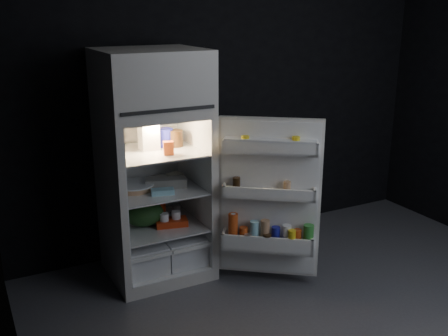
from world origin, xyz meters
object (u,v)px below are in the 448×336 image
egg_carton (166,183)px  yogurt_tray (172,222)px  fridge_door (269,202)px  milk_jug (149,134)px  refrigerator (153,158)px

egg_carton → yogurt_tray: (0.01, -0.07, -0.31)m
fridge_door → milk_jug: fridge_door is taller
milk_jug → egg_carton: bearing=-32.2°
milk_jug → fridge_door: bearing=-39.6°
refrigerator → milk_jug: (-0.02, 0.01, 0.19)m
refrigerator → egg_carton: size_ratio=5.60×
fridge_door → refrigerator: bearing=138.6°
milk_jug → refrigerator: bearing=-27.8°
fridge_door → milk_jug: 1.04m
fridge_door → egg_carton: bearing=137.8°
milk_jug → egg_carton: milk_jug is taller
milk_jug → yogurt_tray: (0.11, -0.14, -0.69)m
refrigerator → fridge_door: refrigerator is taller
egg_carton → yogurt_tray: bearing=-64.8°
refrigerator → egg_carton: (0.08, -0.06, -0.19)m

